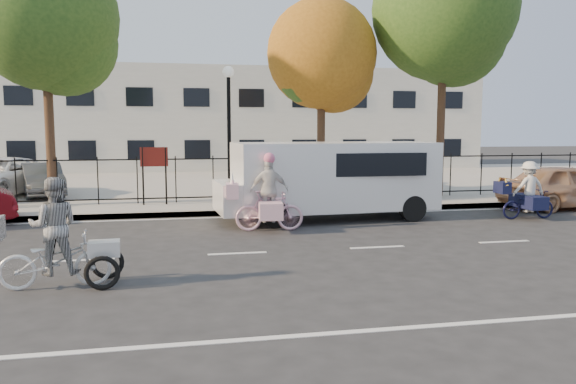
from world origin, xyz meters
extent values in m
plane|color=#333334|center=(0.00, 0.00, 0.00)|extent=(120.00, 120.00, 0.00)
cube|color=#A8A399|center=(0.00, 5.05, 0.07)|extent=(60.00, 0.10, 0.15)
cube|color=#A8A399|center=(0.00, 6.10, 0.07)|extent=(60.00, 2.20, 0.15)
cube|color=#A8A399|center=(0.00, 15.00, 0.07)|extent=(60.00, 15.60, 0.15)
cube|color=silver|center=(0.00, 25.00, 3.00)|extent=(34.00, 10.00, 6.00)
cylinder|color=black|center=(0.50, 6.80, 2.15)|extent=(0.12, 0.12, 4.00)
sphere|color=white|center=(0.50, 6.80, 4.30)|extent=(0.36, 0.36, 0.36)
cylinder|color=black|center=(-2.20, 6.80, 1.05)|extent=(0.06, 0.06, 1.80)
cylinder|color=black|center=(-1.50, 6.80, 1.05)|extent=(0.06, 0.06, 1.80)
cube|color=#59140F|center=(-1.85, 6.80, 1.65)|extent=(0.85, 0.04, 0.60)
imported|color=silver|center=(-3.10, -1.88, 0.45)|extent=(1.74, 0.71, 0.89)
imported|color=white|center=(-3.10, -1.88, 1.00)|extent=(0.80, 0.64, 1.56)
torus|color=black|center=(-2.36, -2.17, 0.28)|extent=(0.56, 0.12, 0.56)
torus|color=black|center=(-2.36, -1.48, 0.28)|extent=(0.56, 0.12, 0.56)
cube|color=white|center=(-2.36, -1.82, 0.59)|extent=(0.52, 0.38, 0.25)
imported|color=#E7B0C4|center=(1.06, 2.38, 0.51)|extent=(1.72, 0.61, 1.01)
imported|color=silver|center=(1.06, 2.38, 1.02)|extent=(0.96, 0.46, 1.60)
cube|color=#D2A0B0|center=(0.15, 2.46, 1.01)|extent=(0.35, 0.58, 0.36)
cone|color=white|center=(0.15, 2.46, 1.34)|extent=(0.12, 0.12, 0.32)
cube|color=#D2A0B0|center=(1.06, 2.38, 0.56)|extent=(0.66, 1.36, 0.41)
sphere|color=#D8668B|center=(1.06, 2.38, 1.80)|extent=(0.28, 0.28, 0.28)
imported|color=black|center=(8.49, 2.80, 0.41)|extent=(1.56, 0.56, 0.81)
imported|color=silver|center=(8.49, 2.80, 0.91)|extent=(0.93, 0.54, 1.42)
cube|color=black|center=(7.68, 2.81, 0.90)|extent=(0.28, 0.50, 0.33)
cone|color=gold|center=(7.68, 2.97, 1.08)|extent=(0.11, 0.21, 0.29)
cone|color=gold|center=(7.68, 2.65, 1.08)|extent=(0.11, 0.21, 0.29)
cube|color=black|center=(8.49, 2.80, 0.50)|extent=(0.51, 1.18, 0.36)
cube|color=white|center=(3.13, 3.80, 1.23)|extent=(5.64, 2.41, 1.84)
cube|color=white|center=(0.12, 3.80, 0.72)|extent=(0.64, 2.02, 0.82)
cylinder|color=black|center=(1.19, 2.90, 0.36)|extent=(0.73, 0.31, 0.72)
cylinder|color=black|center=(1.19, 4.70, 0.36)|extent=(0.73, 0.31, 0.72)
cylinder|color=black|center=(5.08, 2.90, 0.36)|extent=(0.73, 0.31, 0.72)
cylinder|color=black|center=(5.08, 4.70, 0.36)|extent=(0.73, 0.31, 0.72)
imported|color=tan|center=(10.88, 4.36, 0.71)|extent=(4.25, 1.85, 1.43)
imported|color=#4C5053|center=(-5.84, 9.93, 0.73)|extent=(2.24, 3.75, 1.17)
imported|color=#AFB3B7|center=(7.64, 11.37, 0.80)|extent=(2.36, 4.08, 1.31)
cylinder|color=#442D1D|center=(-4.97, 7.30, 2.57)|extent=(0.28, 0.28, 5.13)
sphere|color=#385B1E|center=(-4.97, 7.30, 5.87)|extent=(4.40, 4.40, 4.40)
sphere|color=#385B1E|center=(-4.47, 7.50, 5.13)|extent=(3.23, 3.23, 3.23)
cylinder|color=#442D1D|center=(3.88, 8.14, 2.24)|extent=(0.28, 0.28, 4.47)
sphere|color=#9F6219|center=(3.88, 8.14, 5.11)|extent=(3.84, 3.84, 3.84)
sphere|color=#9F6219|center=(4.38, 8.34, 4.47)|extent=(2.81, 2.81, 2.81)
cylinder|color=#442D1D|center=(8.02, 7.30, 2.90)|extent=(0.28, 0.28, 5.80)
sphere|color=#385B1E|center=(8.02, 7.30, 6.62)|extent=(4.97, 4.97, 4.97)
sphere|color=#385B1E|center=(8.52, 7.50, 5.80)|extent=(3.64, 3.64, 3.64)
camera|label=1|loc=(-1.19, -11.17, 2.53)|focal=35.00mm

